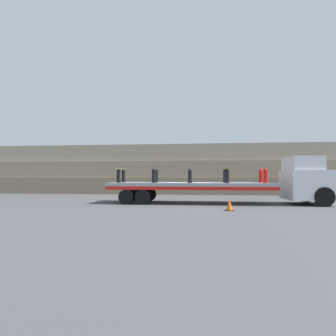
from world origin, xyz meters
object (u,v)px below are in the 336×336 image
(fire_hydrant_black_far_1, at_px, (156,176))
(fire_hydrant_black_near_2, at_px, (190,176))
(fire_hydrant_black_far_0, at_px, (124,176))
(fire_hydrant_red_near_4, at_px, (265,176))
(fire_hydrant_black_far_2, at_px, (190,176))
(fire_hydrant_red_far_4, at_px, (261,176))
(flatbed_trailer, at_px, (182,186))
(traffic_cone, at_px, (229,205))
(fire_hydrant_black_near_0, at_px, (119,176))
(truck_cab, at_px, (307,180))
(fire_hydrant_black_near_3, at_px, (227,176))
(fire_hydrant_black_far_3, at_px, (225,176))
(fire_hydrant_black_near_1, at_px, (154,176))

(fire_hydrant_black_far_1, distance_m, fire_hydrant_black_near_2, 2.44)
(fire_hydrant_black_far_0, height_order, fire_hydrant_red_near_4, same)
(fire_hydrant_black_far_2, relative_size, fire_hydrant_red_far_4, 1.00)
(fire_hydrant_red_far_4, bearing_deg, fire_hydrant_black_near_2, -165.66)
(flatbed_trailer, distance_m, traffic_cone, 4.19)
(flatbed_trailer, relative_size, fire_hydrant_black_near_0, 11.65)
(truck_cab, relative_size, fire_hydrant_black_near_3, 3.28)
(fire_hydrant_black_far_0, bearing_deg, fire_hydrant_black_far_3, 0.00)
(fire_hydrant_black_near_1, distance_m, fire_hydrant_black_near_2, 2.17)
(fire_hydrant_black_far_2, xyz_separation_m, fire_hydrant_red_far_4, (4.35, 0.00, 0.00))
(flatbed_trailer, xyz_separation_m, fire_hydrant_red_far_4, (4.82, 0.56, 0.63))
(traffic_cone, bearing_deg, fire_hydrant_black_near_3, 85.34)
(fire_hydrant_black_far_2, relative_size, fire_hydrant_black_far_3, 1.00)
(fire_hydrant_black_far_2, xyz_separation_m, fire_hydrant_black_far_3, (2.17, 0.00, 0.00))
(fire_hydrant_black_far_2, xyz_separation_m, traffic_cone, (1.95, -3.89, -1.41))
(fire_hydrant_black_far_0, distance_m, fire_hydrant_black_far_2, 4.35)
(flatbed_trailer, xyz_separation_m, fire_hydrant_black_near_3, (2.64, -0.56, 0.63))
(fire_hydrant_black_near_1, distance_m, traffic_cone, 5.17)
(fire_hydrant_black_near_0, xyz_separation_m, traffic_cone, (6.30, -2.78, -1.41))
(fire_hydrant_red_near_4, height_order, fire_hydrant_red_far_4, same)
(fire_hydrant_black_near_1, distance_m, fire_hydrant_red_near_4, 6.52)
(fire_hydrant_black_near_1, xyz_separation_m, fire_hydrant_black_far_2, (2.17, 1.11, 0.00))
(flatbed_trailer, relative_size, fire_hydrant_red_near_4, 11.65)
(fire_hydrant_black_near_0, distance_m, fire_hydrant_red_far_4, 8.77)
(truck_cab, bearing_deg, fire_hydrant_red_near_4, -167.64)
(fire_hydrant_black_near_3, height_order, traffic_cone, fire_hydrant_black_near_3)
(flatbed_trailer, bearing_deg, fire_hydrant_black_near_2, -49.88)
(fire_hydrant_black_far_0, distance_m, fire_hydrant_black_far_3, 6.52)
(fire_hydrant_black_far_2, height_order, fire_hydrant_red_near_4, same)
(flatbed_trailer, relative_size, fire_hydrant_black_far_0, 11.65)
(fire_hydrant_black_near_0, bearing_deg, fire_hydrant_black_far_0, 90.00)
(fire_hydrant_black_near_0, relative_size, traffic_cone, 1.57)
(fire_hydrant_black_near_0, height_order, fire_hydrant_black_far_0, same)
(fire_hydrant_black_far_0, distance_m, fire_hydrant_black_near_3, 6.62)
(fire_hydrant_black_far_2, bearing_deg, fire_hydrant_black_near_0, -165.66)
(flatbed_trailer, xyz_separation_m, fire_hydrant_black_near_0, (-3.88, -0.56, 0.63))
(fire_hydrant_black_far_1, bearing_deg, fire_hydrant_black_far_2, 0.00)
(fire_hydrant_black_near_1, distance_m, fire_hydrant_black_near_3, 4.35)
(flatbed_trailer, xyz_separation_m, fire_hydrant_red_near_4, (4.82, -0.56, 0.63))
(fire_hydrant_black_near_0, distance_m, fire_hydrant_black_near_2, 4.35)
(fire_hydrant_black_near_1, height_order, fire_hydrant_red_near_4, same)
(fire_hydrant_black_far_1, relative_size, traffic_cone, 1.57)
(fire_hydrant_black_far_3, xyz_separation_m, fire_hydrant_red_far_4, (2.17, 0.00, 0.00))
(fire_hydrant_black_far_3, xyz_separation_m, traffic_cone, (-0.23, -3.89, -1.41))
(fire_hydrant_black_near_0, height_order, fire_hydrant_black_near_3, same)
(traffic_cone, bearing_deg, fire_hydrant_black_far_0, 148.28)
(truck_cab, relative_size, flatbed_trailer, 0.28)
(truck_cab, bearing_deg, fire_hydrant_black_near_2, -175.38)
(truck_cab, bearing_deg, fire_hydrant_black_near_3, -173.27)
(fire_hydrant_red_far_4, distance_m, traffic_cone, 4.79)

